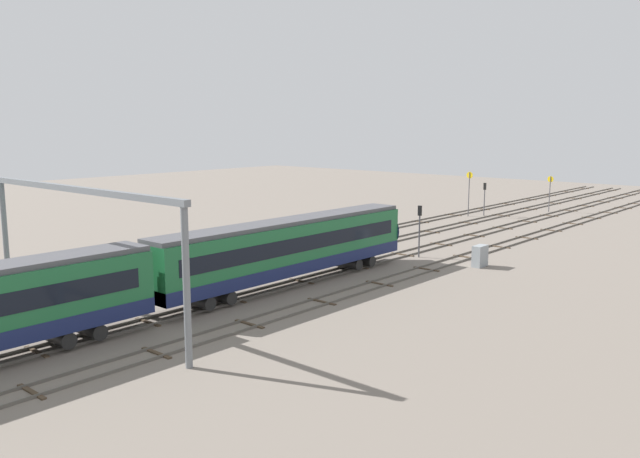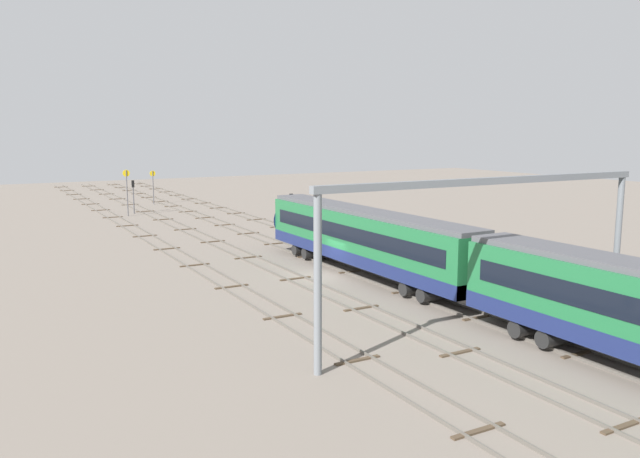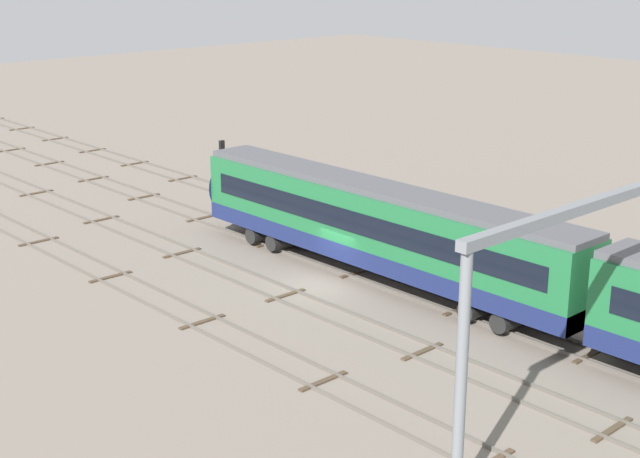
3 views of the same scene
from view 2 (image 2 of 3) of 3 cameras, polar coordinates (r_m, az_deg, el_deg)
name	(u,v)px [view 2 (image 2 of 3)]	position (r m, az deg, el deg)	size (l,w,h in m)	color
ground_plane	(325,275)	(46.98, 0.42, -4.20)	(200.69, 200.69, 0.00)	slate
track_near_foreground	(405,264)	(50.91, 7.65, -3.18)	(184.69, 2.40, 0.16)	#59544C
track_with_train	(353,271)	(48.19, 2.96, -3.80)	(184.69, 2.40, 0.16)	#59544C
track_middle	(295,278)	(45.84, -2.25, -4.45)	(184.69, 2.40, 0.16)	#59544C
track_second_far	(232,286)	(43.91, -7.98, -5.13)	(184.69, 2.40, 0.16)	#59544C
overhead_gantry	(492,215)	(32.83, 15.24, 1.18)	(0.40, 20.58, 8.33)	slate
speed_sign_far_trackside	(127,187)	(82.48, -17.02, 3.65)	(0.14, 0.86, 5.81)	#4C4C51
speed_sign_distant_end	(153,183)	(94.96, -14.83, 4.04)	(0.14, 0.82, 4.89)	#4C4C51
signal_light_trackside_approach	(291,211)	(60.35, -2.61, 1.66)	(0.31, 0.32, 4.69)	#4C4C51
signal_light_trackside_departure	(133,192)	(84.78, -16.49, 3.24)	(0.31, 0.32, 4.31)	#4C4C51
relay_cabinet	(345,228)	(63.55, 2.23, 0.07)	(1.53, 0.78, 1.81)	gray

